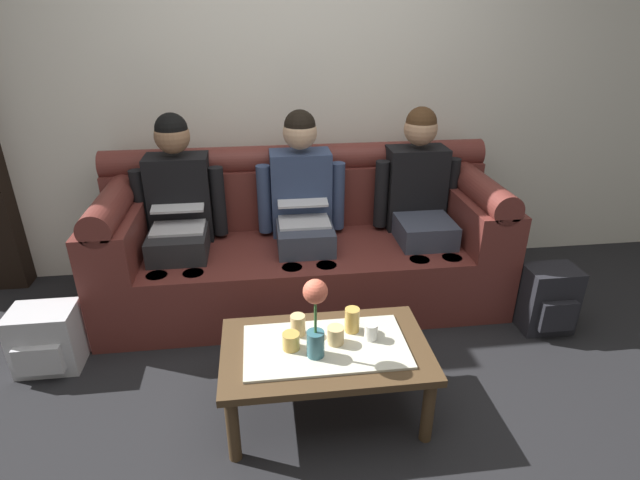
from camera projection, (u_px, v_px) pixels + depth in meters
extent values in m
plane|color=black|center=(328.00, 422.00, 2.36)|extent=(14.00, 14.00, 0.00)
cube|color=silver|center=(293.00, 61.00, 3.26)|extent=(6.00, 0.12, 2.90)
cube|color=maroon|center=(304.00, 271.00, 3.25)|extent=(2.49, 0.88, 0.42)
cube|color=maroon|center=(299.00, 195.00, 3.38)|extent=(2.49, 0.22, 0.40)
cylinder|color=maroon|center=(298.00, 158.00, 3.27)|extent=(2.49, 0.18, 0.18)
cube|color=maroon|center=(119.00, 231.00, 2.98)|extent=(0.28, 0.88, 0.28)
cylinder|color=maroon|center=(114.00, 202.00, 2.90)|extent=(0.18, 0.88, 0.18)
cube|color=maroon|center=(473.00, 214.00, 3.23)|extent=(0.28, 0.88, 0.28)
cylinder|color=maroon|center=(477.00, 187.00, 3.15)|extent=(0.18, 0.88, 0.18)
cube|color=#232326|center=(179.00, 242.00, 2.99)|extent=(0.34, 0.40, 0.15)
cylinder|color=#232326|center=(162.00, 307.00, 2.87)|extent=(0.12, 0.12, 0.42)
cylinder|color=#232326|center=(197.00, 305.00, 2.89)|extent=(0.12, 0.12, 0.42)
cube|color=black|center=(180.00, 198.00, 3.13)|extent=(0.38, 0.22, 0.54)
cylinder|color=black|center=(141.00, 205.00, 3.07)|extent=(0.09, 0.09, 0.44)
cylinder|color=black|center=(218.00, 201.00, 3.12)|extent=(0.09, 0.09, 0.44)
sphere|color=#936B4C|center=(172.00, 136.00, 2.94)|extent=(0.21, 0.21, 0.21)
sphere|color=black|center=(171.00, 129.00, 2.92)|extent=(0.19, 0.19, 0.19)
cube|color=silver|center=(178.00, 228.00, 2.98)|extent=(0.31, 0.22, 0.02)
cube|color=silver|center=(179.00, 203.00, 3.05)|extent=(0.31, 0.21, 0.06)
cube|color=black|center=(178.00, 204.00, 3.04)|extent=(0.27, 0.18, 0.04)
cube|color=#383D4C|center=(305.00, 236.00, 3.08)|extent=(0.34, 0.40, 0.15)
cylinder|color=#383D4C|center=(293.00, 298.00, 2.96)|extent=(0.12, 0.12, 0.42)
cylinder|color=#383D4C|center=(326.00, 296.00, 2.98)|extent=(0.12, 0.12, 0.42)
cube|color=navy|center=(301.00, 193.00, 3.21)|extent=(0.38, 0.22, 0.54)
cylinder|color=navy|center=(264.00, 199.00, 3.16)|extent=(0.09, 0.09, 0.44)
cylinder|color=navy|center=(338.00, 196.00, 3.21)|extent=(0.09, 0.09, 0.44)
sphere|color=tan|center=(300.00, 132.00, 3.03)|extent=(0.21, 0.21, 0.21)
sphere|color=black|center=(300.00, 126.00, 3.01)|extent=(0.19, 0.19, 0.19)
cube|color=silver|center=(304.00, 222.00, 3.06)|extent=(0.31, 0.22, 0.02)
cube|color=silver|center=(302.00, 197.00, 3.14)|extent=(0.31, 0.21, 0.06)
cube|color=black|center=(302.00, 198.00, 3.13)|extent=(0.27, 0.18, 0.05)
cube|color=#383D4C|center=(423.00, 229.00, 3.16)|extent=(0.34, 0.40, 0.15)
cylinder|color=#383D4C|center=(417.00, 290.00, 3.04)|extent=(0.12, 0.12, 0.42)
cylinder|color=#383D4C|center=(448.00, 288.00, 3.06)|extent=(0.12, 0.12, 0.42)
cube|color=black|center=(415.00, 188.00, 3.30)|extent=(0.38, 0.22, 0.54)
cylinder|color=black|center=(381.00, 194.00, 3.24)|extent=(0.09, 0.09, 0.44)
cylinder|color=black|center=(451.00, 191.00, 3.30)|extent=(0.09, 0.09, 0.44)
sphere|color=tan|center=(421.00, 129.00, 3.11)|extent=(0.21, 0.21, 0.21)
sphere|color=#472D19|center=(421.00, 122.00, 3.09)|extent=(0.19, 0.19, 0.19)
cube|color=#47331E|center=(325.00, 350.00, 2.28)|extent=(0.95, 0.57, 0.04)
cube|color=beige|center=(326.00, 346.00, 2.27)|extent=(0.74, 0.40, 0.01)
cylinder|color=#47331E|center=(233.00, 429.00, 2.10)|extent=(0.06, 0.06, 0.33)
cylinder|color=#47331E|center=(428.00, 410.00, 2.20)|extent=(0.06, 0.06, 0.33)
cylinder|color=#47331E|center=(236.00, 358.00, 2.52)|extent=(0.06, 0.06, 0.33)
cylinder|color=#47331E|center=(399.00, 345.00, 2.62)|extent=(0.06, 0.06, 0.33)
cylinder|color=#336672|center=(316.00, 344.00, 2.18)|extent=(0.08, 0.08, 0.12)
cylinder|color=#3D7538|center=(315.00, 316.00, 2.12)|extent=(0.01, 0.01, 0.17)
sphere|color=#E0664C|center=(315.00, 292.00, 2.06)|extent=(0.11, 0.11, 0.11)
cylinder|color=gold|center=(291.00, 341.00, 2.23)|extent=(0.08, 0.08, 0.08)
cylinder|color=white|center=(371.00, 331.00, 2.30)|extent=(0.06, 0.06, 0.08)
cylinder|color=gold|center=(352.00, 320.00, 2.35)|extent=(0.07, 0.07, 0.12)
cylinder|color=#DBB77A|center=(298.00, 325.00, 2.32)|extent=(0.07, 0.07, 0.10)
cylinder|color=#DBB77A|center=(336.00, 335.00, 2.27)|extent=(0.08, 0.08, 0.08)
cube|color=black|center=(547.00, 299.00, 2.97)|extent=(0.30, 0.21, 0.40)
cube|color=black|center=(558.00, 316.00, 2.87)|extent=(0.21, 0.05, 0.18)
cube|color=#B7B7BC|center=(47.00, 338.00, 2.66)|extent=(0.33, 0.24, 0.35)
cube|color=#B7B7BC|center=(39.00, 360.00, 2.55)|extent=(0.23, 0.05, 0.16)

